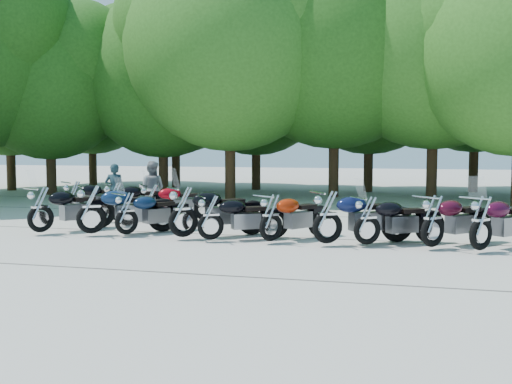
% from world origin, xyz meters
% --- Properties ---
extents(ground, '(90.00, 90.00, 0.00)m').
position_xyz_m(ground, '(0.00, 0.00, 0.00)').
color(ground, '#A9A599').
rests_on(ground, ground).
extents(tree_0, '(7.50, 7.50, 9.21)m').
position_xyz_m(tree_0, '(-15.42, 12.98, 5.45)').
color(tree_0, '#3A2614').
rests_on(tree_0, ground).
extents(tree_1, '(6.97, 6.97, 8.55)m').
position_xyz_m(tree_1, '(-12.04, 11.24, 5.06)').
color(tree_1, '#3A2614').
rests_on(tree_1, ground).
extents(tree_2, '(7.31, 7.31, 8.97)m').
position_xyz_m(tree_2, '(-7.25, 12.84, 5.31)').
color(tree_2, '#3A2614').
rests_on(tree_2, ground).
extents(tree_3, '(8.70, 8.70, 10.67)m').
position_xyz_m(tree_3, '(-3.57, 11.24, 6.32)').
color(tree_3, '#3A2614').
rests_on(tree_3, ground).
extents(tree_4, '(9.13, 9.13, 11.20)m').
position_xyz_m(tree_4, '(0.54, 13.09, 6.64)').
color(tree_4, '#3A2614').
rests_on(tree_4, ground).
extents(tree_5, '(9.04, 9.04, 11.10)m').
position_xyz_m(tree_5, '(4.61, 13.20, 6.57)').
color(tree_5, '#3A2614').
rests_on(tree_5, ground).
extents(tree_9, '(7.59, 7.59, 9.32)m').
position_xyz_m(tree_9, '(-13.53, 17.59, 5.52)').
color(tree_9, '#3A2614').
rests_on(tree_9, ground).
extents(tree_10, '(7.78, 7.78, 9.55)m').
position_xyz_m(tree_10, '(-8.29, 16.97, 5.66)').
color(tree_10, '#3A2614').
rests_on(tree_10, ground).
extents(tree_11, '(7.56, 7.56, 9.28)m').
position_xyz_m(tree_11, '(-3.76, 16.43, 5.49)').
color(tree_11, '#3A2614').
rests_on(tree_11, ground).
extents(tree_12, '(7.88, 7.88, 9.67)m').
position_xyz_m(tree_12, '(1.80, 16.47, 5.72)').
color(tree_12, '#3A2614').
rests_on(tree_12, ground).
extents(tree_13, '(8.31, 8.31, 10.20)m').
position_xyz_m(tree_13, '(6.69, 17.47, 6.04)').
color(tree_13, '#3A2614').
rests_on(tree_13, ground).
extents(motorcycle_0, '(1.84, 2.47, 1.37)m').
position_xyz_m(motorcycle_0, '(-5.30, 0.37, 0.68)').
color(motorcycle_0, black).
rests_on(motorcycle_0, ground).
extents(motorcycle_1, '(2.46, 2.21, 1.44)m').
position_xyz_m(motorcycle_1, '(-3.95, 0.48, 0.72)').
color(motorcycle_1, '#0E2140').
rests_on(motorcycle_1, ground).
extents(motorcycle_2, '(1.79, 2.19, 1.24)m').
position_xyz_m(motorcycle_2, '(-3.07, 0.62, 0.62)').
color(motorcycle_2, '#0C1C37').
rests_on(motorcycle_2, ground).
extents(motorcycle_3, '(2.45, 2.25, 1.44)m').
position_xyz_m(motorcycle_3, '(-1.53, 0.50, 0.72)').
color(motorcycle_3, black).
rests_on(motorcycle_3, ground).
extents(motorcycle_4, '(2.21, 1.76, 1.24)m').
position_xyz_m(motorcycle_4, '(-0.79, 0.33, 0.62)').
color(motorcycle_4, black).
rests_on(motorcycle_4, ground).
extents(motorcycle_5, '(1.87, 2.27, 1.29)m').
position_xyz_m(motorcycle_5, '(0.61, 0.46, 0.64)').
color(motorcycle_5, '#9E2005').
rests_on(motorcycle_5, ground).
extents(motorcycle_6, '(2.51, 2.01, 1.41)m').
position_xyz_m(motorcycle_6, '(1.91, 0.42, 0.71)').
color(motorcycle_6, '#0C1336').
rests_on(motorcycle_6, ground).
extents(motorcycle_7, '(2.27, 1.81, 1.28)m').
position_xyz_m(motorcycle_7, '(2.78, 0.53, 0.64)').
color(motorcycle_7, black).
rests_on(motorcycle_7, ground).
extents(motorcycle_8, '(2.14, 2.24, 1.34)m').
position_xyz_m(motorcycle_8, '(4.17, 0.54, 0.67)').
color(motorcycle_8, '#3A0718').
rests_on(motorcycle_8, ground).
extents(motorcycle_9, '(2.15, 2.29, 1.36)m').
position_xyz_m(motorcycle_9, '(5.12, 0.35, 0.68)').
color(motorcycle_9, '#33071C').
rests_on(motorcycle_9, ground).
extents(motorcycle_10, '(1.98, 2.30, 1.32)m').
position_xyz_m(motorcycle_10, '(-6.16, 3.35, 0.66)').
color(motorcycle_10, black).
rests_on(motorcycle_10, ground).
extents(motorcycle_11, '(2.01, 2.28, 1.32)m').
position_xyz_m(motorcycle_11, '(-4.66, 3.06, 0.66)').
color(motorcycle_11, black).
rests_on(motorcycle_11, ground).
extents(motorcycle_12, '(2.23, 1.91, 1.28)m').
position_xyz_m(motorcycle_12, '(-3.53, 3.14, 0.64)').
color(motorcycle_12, maroon).
rests_on(motorcycle_12, ground).
extents(rider_0, '(0.69, 0.53, 1.67)m').
position_xyz_m(rider_0, '(-5.30, 4.33, 0.84)').
color(rider_0, '#1B3138').
rests_on(rider_0, ground).
extents(rider_1, '(0.90, 0.72, 1.75)m').
position_xyz_m(rider_1, '(-4.12, 4.49, 0.88)').
color(rider_1, gray).
rests_on(rider_1, ground).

